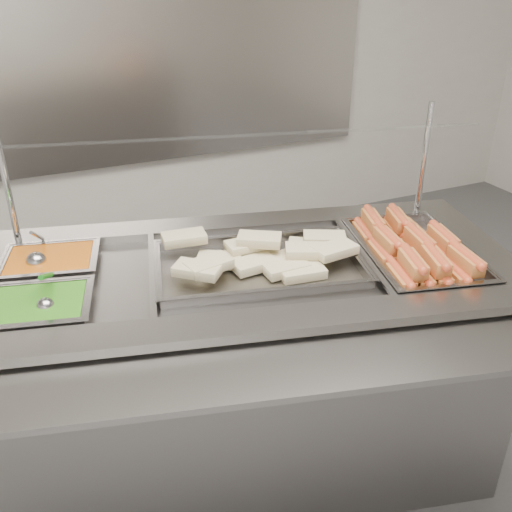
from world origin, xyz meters
name	(u,v)px	position (x,y,z in m)	size (l,w,h in m)	color
back_panel	(133,62)	(0.00, 2.45, 1.20)	(3.00, 0.04, 1.20)	gray
steam_counter	(243,368)	(-0.14, 0.52, 0.43)	(1.93, 1.20, 0.86)	slate
tray_rail	(271,369)	(-0.26, 0.04, 0.81)	(1.72, 0.74, 0.05)	gray
sneeze_guard	(230,140)	(-0.09, 0.72, 1.20)	(1.59, 0.65, 0.42)	silver
pan_hotdogs	(413,259)	(0.44, 0.37, 0.82)	(0.44, 0.59, 0.10)	gray
pan_wraps	(259,268)	(-0.09, 0.50, 0.83)	(0.72, 0.53, 0.07)	gray
pan_beans	(52,269)	(-0.71, 0.80, 0.82)	(0.33, 0.29, 0.10)	gray
pan_peas	(39,315)	(-0.77, 0.53, 0.82)	(0.33, 0.29, 0.10)	gray
hotdogs_in_buns	(410,248)	(0.41, 0.37, 0.87)	(0.34, 0.54, 0.11)	#B05624
tortilla_wraps	(265,254)	(-0.05, 0.52, 0.87)	(0.63, 0.37, 0.09)	tan
ladle	(37,260)	(-0.75, 0.80, 0.86)	(0.08, 0.18, 0.14)	#A3A3A7
serving_spoon	(46,301)	(-0.75, 0.52, 0.87)	(0.07, 0.17, 0.12)	#A3A3A7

